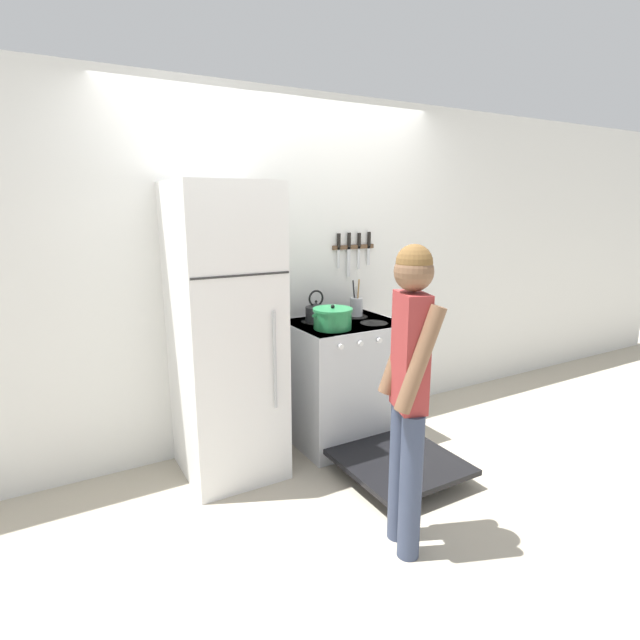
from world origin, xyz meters
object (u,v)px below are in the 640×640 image
(refrigerator, at_px, (225,334))
(tea_kettle, at_px, (316,311))
(stove_range, at_px, (346,383))
(person, at_px, (409,384))
(utensil_jar, at_px, (356,306))
(dutch_oven_pot, at_px, (333,318))

(refrigerator, relative_size, tea_kettle, 8.07)
(tea_kettle, bearing_deg, stove_range, -45.44)
(refrigerator, relative_size, person, 1.20)
(tea_kettle, bearing_deg, person, -100.18)
(person, bearing_deg, tea_kettle, 8.19)
(tea_kettle, relative_size, utensil_jar, 0.82)
(refrigerator, distance_m, person, 1.31)
(stove_range, relative_size, dutch_oven_pot, 4.34)
(stove_range, bearing_deg, person, -108.93)
(refrigerator, bearing_deg, stove_range, -1.77)
(person, bearing_deg, dutch_oven_pot, 6.57)
(stove_range, distance_m, dutch_oven_pot, 0.57)
(utensil_jar, bearing_deg, stove_range, -138.73)
(refrigerator, bearing_deg, person, -67.24)
(dutch_oven_pot, distance_m, tea_kettle, 0.25)
(stove_range, bearing_deg, tea_kettle, 134.56)
(stove_range, distance_m, person, 1.33)
(refrigerator, height_order, tea_kettle, refrigerator)
(utensil_jar, relative_size, person, 0.18)
(stove_range, height_order, utensil_jar, utensil_jar)
(stove_range, relative_size, utensil_jar, 4.76)
(utensil_jar, height_order, person, person)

